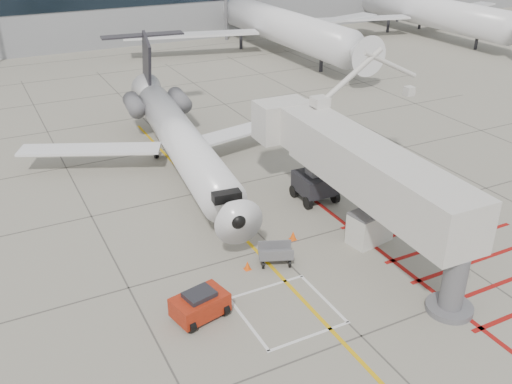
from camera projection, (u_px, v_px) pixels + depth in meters
ground_plane at (312, 287)px, 27.80m from camera, size 260.00×260.00×0.00m
regional_jet at (188, 130)px, 36.74m from camera, size 25.25×30.34×7.33m
jet_bridge at (374, 183)px, 29.66m from camera, size 9.43×18.87×7.43m
pushback_tug at (200, 304)px, 25.49m from camera, size 2.70×2.00×1.42m
baggage_cart at (276, 254)px, 29.41m from camera, size 2.03×1.69×1.10m
ground_power_unit at (370, 226)px, 31.19m from camera, size 2.56×1.74×1.87m
cone_nose at (247, 265)px, 29.05m from camera, size 0.35×0.35×0.48m
cone_side at (293, 235)px, 31.64m from camera, size 0.38×0.38×0.52m
bg_aircraft_c at (270, 0)px, 70.73m from camera, size 36.59×40.66×12.20m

